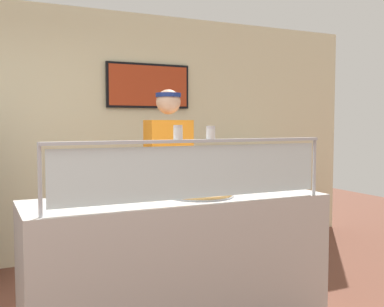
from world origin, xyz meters
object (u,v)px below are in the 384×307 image
Objects in this scene: pepper_flake_shaker at (211,133)px; worker_figure at (169,178)px; pizza_tray at (200,194)px; pizza_server at (208,191)px; pizza_box_stack at (265,162)px; parmesan_shaker at (178,133)px.

pepper_flake_shaker is 1.04m from worker_figure.
worker_figure reaches higher than pizza_tray.
worker_figure reaches higher than pepper_flake_shaker.
pizza_server is 3.24× the size of pepper_flake_shaker.
pizza_tray is 0.52m from pepper_flake_shaker.
pepper_flake_shaker is (-0.06, -0.26, 0.44)m from pizza_tray.
pizza_tray is at bearing -93.92° from worker_figure.
pizza_box_stack is at bearing 61.07° from pizza_server.
worker_figure is 1.81m from pizza_box_stack.
pepper_flake_shaker is 2.52m from pizza_box_stack.
parmesan_shaker is 0.22× the size of pizza_box_stack.
pizza_box_stack reaches higher than pizza_tray.
worker_figure is 4.16× the size of pizza_box_stack.
parmesan_shaker reaches higher than pizza_tray.
parmesan_shaker is 1.09m from worker_figure.
worker_figure reaches higher than pizza_server.
pizza_box_stack is (1.69, 1.83, -0.40)m from pepper_flake_shaker.
pizza_tray is at bearing 77.74° from pepper_flake_shaker.
parmesan_shaker is 0.23m from pepper_flake_shaker.
pizza_tray is 2.26m from pizza_box_stack.
pizza_tray is 1.14× the size of pizza_box_stack.
pepper_flake_shaker is (0.23, 0.00, -0.00)m from parmesan_shaker.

